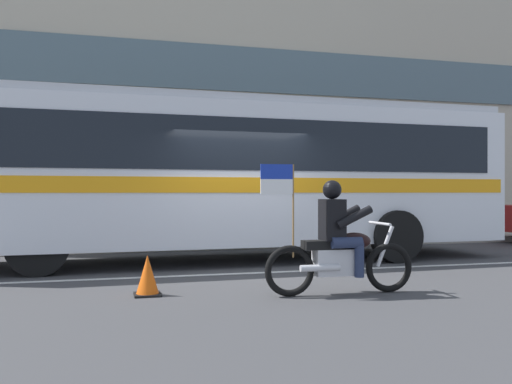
% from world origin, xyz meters
% --- Properties ---
extents(ground_plane, '(60.00, 60.00, 0.00)m').
position_xyz_m(ground_plane, '(0.00, 0.00, 0.00)').
color(ground_plane, '#3D3D3F').
extents(sidewalk_curb, '(28.00, 3.80, 0.15)m').
position_xyz_m(sidewalk_curb, '(0.00, 5.10, 0.07)').
color(sidewalk_curb, '#A39E93').
rests_on(sidewalk_curb, ground_plane).
extents(lane_center_stripe, '(26.60, 0.14, 0.01)m').
position_xyz_m(lane_center_stripe, '(0.00, -0.60, 0.00)').
color(lane_center_stripe, silver).
rests_on(lane_center_stripe, ground_plane).
extents(transit_bus, '(11.47, 2.92, 3.22)m').
position_xyz_m(transit_bus, '(0.03, 1.19, 1.88)').
color(transit_bus, silver).
rests_on(transit_bus, ground_plane).
extents(motorcycle_with_rider, '(2.20, 0.64, 1.78)m').
position_xyz_m(motorcycle_with_rider, '(0.67, -2.82, 0.67)').
color(motorcycle_with_rider, black).
rests_on(motorcycle_with_rider, ground_plane).
extents(traffic_cone, '(0.36, 0.36, 0.55)m').
position_xyz_m(traffic_cone, '(-1.86, -2.21, 0.26)').
color(traffic_cone, '#EA590F').
rests_on(traffic_cone, ground_plane).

